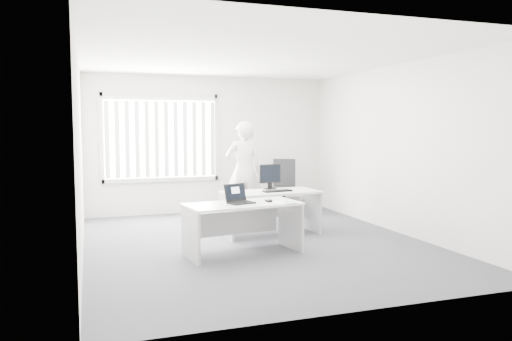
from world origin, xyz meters
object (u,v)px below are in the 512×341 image
object	(u,v)px
desk_far	(270,203)
person	(244,171)
desk_near	(243,217)
monitor	(270,177)
office_chair	(284,196)
laptop	(241,194)

from	to	relation	value
desk_far	person	distance (m)	1.43
desk_near	monitor	xyz separation A→B (m)	(0.91, 1.38, 0.41)
office_chair	desk_near	bearing A→B (deg)	-98.44
desk_far	monitor	size ratio (longest dim) A/B	3.79
desk_far	office_chair	bearing A→B (deg)	58.63
desk_near	person	world-z (taller)	person
desk_near	desk_far	world-z (taller)	desk_near
office_chair	person	bearing A→B (deg)	-132.56
desk_near	laptop	size ratio (longest dim) A/B	4.87
desk_near	person	size ratio (longest dim) A/B	0.88
desk_far	laptop	size ratio (longest dim) A/B	4.72
office_chair	laptop	world-z (taller)	office_chair
desk_near	office_chair	world-z (taller)	office_chair
person	desk_far	bearing A→B (deg)	98.99
desk_far	monitor	world-z (taller)	monitor
desk_far	office_chair	xyz separation A→B (m)	(0.98, 1.82, -0.17)
desk_far	office_chair	world-z (taller)	office_chair
person	laptop	xyz separation A→B (m)	(-0.81, -2.49, -0.09)
laptop	monitor	distance (m)	1.69
monitor	person	bearing A→B (deg)	83.47
laptop	office_chair	bearing A→B (deg)	40.26
office_chair	laptop	xyz separation A→B (m)	(-1.82, -2.95, 0.50)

